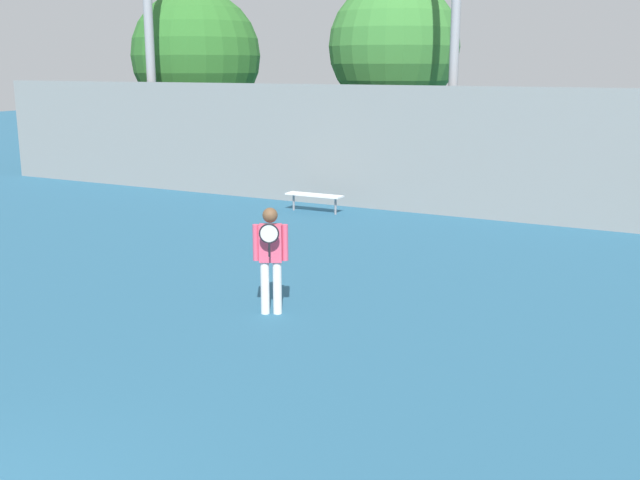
% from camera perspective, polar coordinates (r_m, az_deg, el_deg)
% --- Properties ---
extents(tennis_player, '(0.53, 0.50, 1.73)m').
position_cam_1_polar(tennis_player, '(11.81, -3.78, -1.05)').
color(tennis_player, silver).
rests_on(tennis_player, ground_plane).
extents(bench_courtside_far, '(1.61, 0.40, 0.50)m').
position_cam_1_polar(bench_courtside_far, '(20.25, -0.44, 3.37)').
color(bench_courtside_far, white).
rests_on(bench_courtside_far, ground_plane).
extents(back_fence, '(33.12, 0.06, 3.38)m').
position_cam_1_polar(back_fence, '(19.74, 11.39, 6.51)').
color(back_fence, gray).
rests_on(back_fence, ground_plane).
extents(tree_green_broad, '(4.63, 4.63, 6.55)m').
position_cam_1_polar(tree_green_broad, '(28.19, -9.42, 13.66)').
color(tree_green_broad, brown).
rests_on(tree_green_broad, ground_plane).
extents(tree_dark_dense, '(4.18, 4.18, 6.57)m').
position_cam_1_polar(tree_dark_dense, '(24.74, 5.66, 14.38)').
color(tree_dark_dense, brown).
rests_on(tree_dark_dense, ground_plane).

